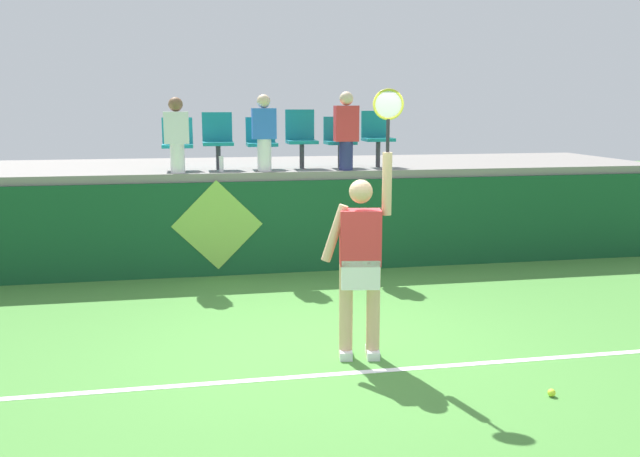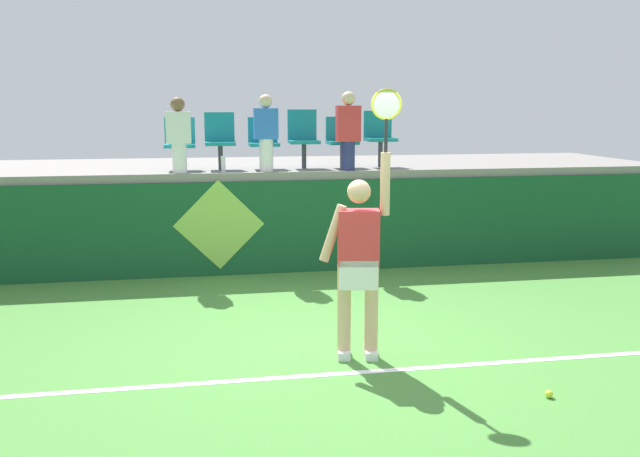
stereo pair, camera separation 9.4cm
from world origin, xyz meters
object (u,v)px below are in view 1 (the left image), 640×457
object	(u,v)px
stadium_chair_5	(377,135)
spectator_2	(177,134)
stadium_chair_1	(218,138)
stadium_chair_2	(261,140)
tennis_player	(361,258)
stadium_chair_4	(339,139)
tennis_ball	(552,393)
spectator_0	(346,129)
spectator_1	(264,131)
stadium_chair_0	(178,141)
water_bottle	(221,164)
stadium_chair_3	(301,136)

from	to	relation	value
stadium_chair_5	spectator_2	distance (m)	3.03
stadium_chair_1	stadium_chair_2	world-z (taller)	stadium_chair_1
tennis_player	stadium_chair_4	distance (m)	4.22
stadium_chair_1	stadium_chair_5	size ratio (longest dim) A/B	0.98
tennis_ball	stadium_chair_4	size ratio (longest dim) A/B	0.09
spectator_0	stadium_chair_2	bearing A→B (deg)	158.35
stadium_chair_4	spectator_1	bearing A→B (deg)	-161.36
spectator_0	spectator_2	world-z (taller)	spectator_0
tennis_ball	stadium_chair_5	xyz separation A→B (m)	(-0.08, 5.24, 1.91)
stadium_chair_5	stadium_chair_0	bearing A→B (deg)	-179.96
water_bottle	stadium_chair_3	world-z (taller)	stadium_chair_3
water_bottle	spectator_2	xyz separation A→B (m)	(-0.61, -0.05, 0.43)
tennis_ball	stadium_chair_0	world-z (taller)	stadium_chair_0
stadium_chair_2	spectator_2	xyz separation A→B (m)	(-1.22, -0.44, 0.12)
stadium_chair_2	stadium_chair_5	size ratio (longest dim) A/B	0.89
stadium_chair_0	stadium_chair_4	size ratio (longest dim) A/B	0.99
stadium_chair_3	stadium_chair_4	size ratio (longest dim) A/B	1.14
tennis_player	stadium_chair_0	distance (m)	4.51
tennis_player	water_bottle	distance (m)	3.90
stadium_chair_4	spectator_0	bearing A→B (deg)	-90.00
stadium_chair_1	stadium_chair_3	distance (m)	1.24
tennis_ball	water_bottle	distance (m)	5.66
stadium_chair_2	spectator_1	bearing A→B (deg)	-90.00
water_bottle	stadium_chair_2	distance (m)	0.79
tennis_player	spectator_0	xyz separation A→B (m)	(0.68, 3.60, 1.07)
stadium_chair_1	spectator_2	size ratio (longest dim) A/B	0.80
spectator_2	stadium_chair_3	bearing A→B (deg)	13.78
stadium_chair_2	stadium_chair_5	bearing A→B (deg)	0.10
spectator_2	stadium_chair_4	bearing A→B (deg)	10.28
stadium_chair_3	stadium_chair_4	distance (m)	0.59
stadium_chair_4	spectator_2	distance (m)	2.45
stadium_chair_2	stadium_chair_0	bearing A→B (deg)	179.95
tennis_ball	stadium_chair_0	xyz separation A→B (m)	(-3.08, 5.24, 1.84)
stadium_chair_0	stadium_chair_5	distance (m)	3.00
tennis_player	stadium_chair_2	world-z (taller)	tennis_player
tennis_player	spectator_1	world-z (taller)	spectator_1
spectator_0	stadium_chair_1	bearing A→B (deg)	165.38
stadium_chair_5	tennis_player	bearing A→B (deg)	-107.32
stadium_chair_1	stadium_chair_5	bearing A→B (deg)	-0.07
stadium_chair_0	tennis_player	bearing A→B (deg)	-66.96
stadium_chair_0	stadium_chair_2	size ratio (longest dim) A/B	1.00
stadium_chair_0	spectator_2	world-z (taller)	spectator_2
stadium_chair_0	spectator_0	world-z (taller)	spectator_0
stadium_chair_2	spectator_1	xyz separation A→B (m)	(0.00, -0.40, 0.14)
tennis_player	stadium_chair_4	bearing A→B (deg)	80.57
stadium_chair_4	tennis_ball	bearing A→B (deg)	-82.66
stadium_chair_4	stadium_chair_0	bearing A→B (deg)	179.94
stadium_chair_1	spectator_1	distance (m)	0.77
stadium_chair_2	stadium_chair_3	size ratio (longest dim) A/B	0.87
stadium_chair_1	spectator_0	size ratio (longest dim) A/B	0.74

